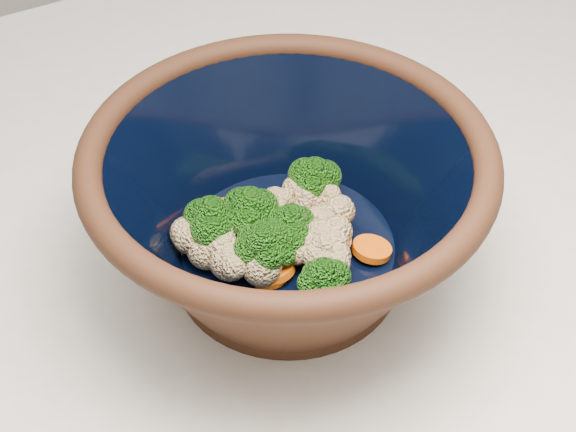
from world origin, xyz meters
TOP-DOWN VIEW (x-y plane):
  - mixing_bowl at (-0.06, 0.08)m, footprint 0.34×0.34m
  - vegetable_pile at (-0.08, 0.08)m, footprint 0.15×0.16m

SIDE VIEW (x-z plane):
  - vegetable_pile at x=-0.08m, z-range 0.93..0.98m
  - mixing_bowl at x=-0.06m, z-range 0.91..1.04m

